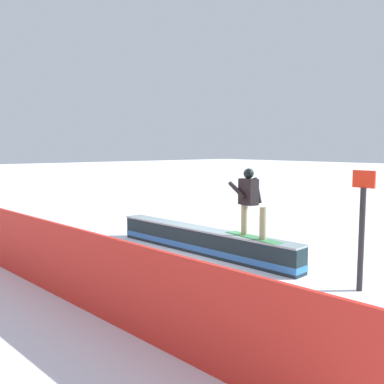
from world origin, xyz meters
TOP-DOWN VIEW (x-y plane):
  - ground_plane at (0.00, 0.00)m, footprint 120.00×120.00m
  - grind_box at (0.00, 0.00)m, footprint 5.40×0.90m
  - snowboarder at (-1.38, -0.13)m, footprint 1.53×0.45m
  - safety_fence at (0.00, 3.84)m, footprint 12.23×1.03m
  - trail_marker at (-3.78, -0.34)m, footprint 0.40×0.10m

SIDE VIEW (x-z plane):
  - ground_plane at x=0.00m, z-range 0.00..0.00m
  - grind_box at x=0.00m, z-range -0.03..0.57m
  - safety_fence at x=0.00m, z-range 0.00..1.25m
  - trail_marker at x=-3.78m, z-range 0.07..2.18m
  - snowboarder at x=-1.38m, z-range 0.67..2.13m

